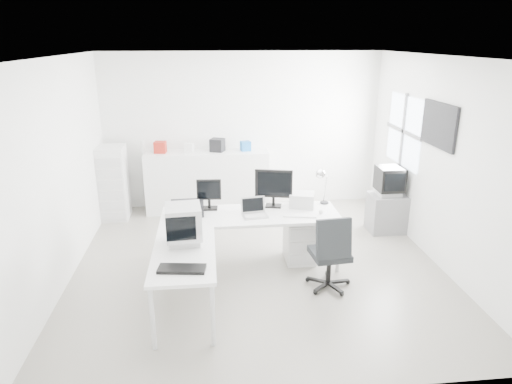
{
  "coord_description": "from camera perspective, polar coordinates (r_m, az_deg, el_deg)",
  "views": [
    {
      "loc": [
        -0.63,
        -5.71,
        3.02
      ],
      "look_at": [
        0.0,
        0.2,
        1.0
      ],
      "focal_mm": 32.0,
      "sensor_mm": 36.0,
      "label": 1
    }
  ],
  "objects": [
    {
      "name": "clutter_box_d",
      "position": [
        8.18,
        -1.33,
        5.77
      ],
      "size": [
        0.2,
        0.18,
        0.17
      ],
      "primitive_type": "cube",
      "rotation": [
        0.0,
        0.0,
        0.21
      ],
      "color": "#175CA5",
      "rests_on": "sideboard"
    },
    {
      "name": "right_wall",
      "position": [
        6.71,
        21.99,
        3.42
      ],
      "size": [
        0.02,
        5.0,
        2.8
      ],
      "primitive_type": "cube",
      "color": "white",
      "rests_on": "floor"
    },
    {
      "name": "ceiling",
      "position": [
        5.75,
        0.22,
        16.59
      ],
      "size": [
        5.0,
        5.0,
        0.01
      ],
      "primitive_type": "cube",
      "color": "white",
      "rests_on": "back_wall"
    },
    {
      "name": "crt_monitor",
      "position": [
        5.3,
        -9.05,
        -4.02
      ],
      "size": [
        0.45,
        0.45,
        0.48
      ],
      "primitive_type": null,
      "rotation": [
        0.0,
        0.0,
        0.08
      ],
      "color": "#B7B7BA",
      "rests_on": "side_desk"
    },
    {
      "name": "white_mouse",
      "position": [
        6.24,
        8.11,
        -2.45
      ],
      "size": [
        0.06,
        0.06,
        0.06
      ],
      "primitive_type": "sphere",
      "color": "silver",
      "rests_on": "main_desk"
    },
    {
      "name": "sideboard",
      "position": [
        8.32,
        -6.1,
        1.38
      ],
      "size": [
        2.19,
        0.55,
        1.09
      ],
      "primitive_type": "cube",
      "color": "silver",
      "rests_on": "floor"
    },
    {
      "name": "clutter_box_b",
      "position": [
        8.17,
        -8.37,
        5.49
      ],
      "size": [
        0.18,
        0.17,
        0.15
      ],
      "primitive_type": "cube",
      "rotation": [
        0.0,
        0.0,
        -0.25
      ],
      "color": "silver",
      "rests_on": "sideboard"
    },
    {
      "name": "white_keyboard",
      "position": [
        6.14,
        5.49,
        -2.92
      ],
      "size": [
        0.46,
        0.21,
        0.02
      ],
      "primitive_type": "cube",
      "rotation": [
        0.0,
        0.0,
        -0.18
      ],
      "color": "silver",
      "rests_on": "main_desk"
    },
    {
      "name": "side_desk",
      "position": [
        5.34,
        -8.83,
        -11.13
      ],
      "size": [
        0.7,
        1.4,
        0.75
      ],
      "primitive_type": null,
      "color": "silver",
      "rests_on": "floor"
    },
    {
      "name": "black_keyboard",
      "position": [
        4.8,
        -9.25,
        -9.45
      ],
      "size": [
        0.51,
        0.26,
        0.03
      ],
      "primitive_type": "cube",
      "rotation": [
        0.0,
        0.0,
        -0.13
      ],
      "color": "black",
      "rests_on": "side_desk"
    },
    {
      "name": "back_wall",
      "position": [
        8.39,
        -1.68,
        7.63
      ],
      "size": [
        5.0,
        0.02,
        2.8
      ],
      "primitive_type": "cube",
      "color": "white",
      "rests_on": "floor"
    },
    {
      "name": "laptop",
      "position": [
        6.06,
        -0.14,
        -2.05
      ],
      "size": [
        0.39,
        0.4,
        0.23
      ],
      "primitive_type": null,
      "rotation": [
        0.0,
        0.0,
        0.13
      ],
      "color": "#B7B7BA",
      "rests_on": "main_desk"
    },
    {
      "name": "window",
      "position": [
        7.71,
        17.98,
        7.25
      ],
      "size": [
        0.02,
        1.2,
        1.1
      ],
      "primitive_type": null,
      "color": "white",
      "rests_on": "right_wall"
    },
    {
      "name": "wall_picture",
      "position": [
        6.68,
        21.89,
        7.78
      ],
      "size": [
        0.04,
        0.9,
        0.6
      ],
      "primitive_type": null,
      "color": "black",
      "rests_on": "right_wall"
    },
    {
      "name": "left_wall",
      "position": [
        6.22,
        -23.36,
        2.12
      ],
      "size": [
        0.02,
        5.0,
        2.8
      ],
      "primitive_type": "cube",
      "color": "white",
      "rests_on": "floor"
    },
    {
      "name": "main_desk",
      "position": [
        6.33,
        -0.69,
        -5.9
      ],
      "size": [
        2.4,
        0.8,
        0.75
      ],
      "primitive_type": null,
      "color": "silver",
      "rests_on": "floor"
    },
    {
      "name": "filing_cabinet",
      "position": [
        8.24,
        -17.36,
        1.1
      ],
      "size": [
        0.45,
        0.53,
        1.28
      ],
      "primitive_type": "cube",
      "color": "silver",
      "rests_on": "floor"
    },
    {
      "name": "lcd_monitor_large",
      "position": [
        6.37,
        2.22,
        0.48
      ],
      "size": [
        0.56,
        0.33,
        0.54
      ],
      "primitive_type": null,
      "rotation": [
        0.0,
        0.0,
        -0.24
      ],
      "color": "black",
      "rests_on": "main_desk"
    },
    {
      "name": "laser_printer",
      "position": [
        6.46,
        5.75,
        -0.96
      ],
      "size": [
        0.4,
        0.36,
        0.19
      ],
      "primitive_type": "cube",
      "rotation": [
        0.0,
        0.0,
        -0.24
      ],
      "color": "#BEBEBE",
      "rests_on": "main_desk"
    },
    {
      "name": "clutter_box_a",
      "position": [
        8.2,
        -11.88,
        5.5
      ],
      "size": [
        0.22,
        0.2,
        0.2
      ],
      "primitive_type": "cube",
      "rotation": [
        0.0,
        0.0,
        -0.12
      ],
      "color": "#9F2016",
      "rests_on": "sideboard"
    },
    {
      "name": "clutter_bottle",
      "position": [
        8.27,
        -13.94,
        5.54
      ],
      "size": [
        0.07,
        0.07,
        0.22
      ],
      "primitive_type": "cylinder",
      "color": "silver",
      "rests_on": "sideboard"
    },
    {
      "name": "floor",
      "position": [
        6.49,
        0.19,
        -8.96
      ],
      "size": [
        5.0,
        5.0,
        0.01
      ],
      "primitive_type": "cube",
      "color": "#AFAA9D",
      "rests_on": "ground"
    },
    {
      "name": "office_chair",
      "position": [
        5.79,
        9.21,
        -7.19
      ],
      "size": [
        0.64,
        0.64,
        1.01
      ],
      "primitive_type": null,
      "rotation": [
        0.0,
        0.0,
        0.1
      ],
      "color": "#282B2D",
      "rests_on": "floor"
    },
    {
      "name": "inkjet_printer",
      "position": [
        6.24,
        -8.59,
        -2.01
      ],
      "size": [
        0.45,
        0.35,
        0.16
      ],
      "primitive_type": "cube",
      "rotation": [
        0.0,
        0.0,
        0.02
      ],
      "color": "black",
      "rests_on": "main_desk"
    },
    {
      "name": "lcd_monitor_small",
      "position": [
        6.33,
        -5.89,
        -0.32
      ],
      "size": [
        0.35,
        0.21,
        0.42
      ],
      "primitive_type": null,
      "rotation": [
        0.0,
        0.0,
        -0.06
      ],
      "color": "black",
      "rests_on": "main_desk"
    },
    {
      "name": "clutter_box_c",
      "position": [
        8.15,
        -4.85,
        5.87
      ],
      "size": [
        0.29,
        0.28,
        0.23
      ],
      "primitive_type": "cube",
      "rotation": [
        0.0,
        0.0,
        -0.4
      ],
      "color": "black",
      "rests_on": "sideboard"
    },
    {
      "name": "desk_lamp",
      "position": [
        6.57,
        8.64,
        0.52
      ],
      "size": [
        0.16,
        0.16,
        0.47
      ],
      "primitive_type": null,
      "rotation": [
        0.0,
        0.0,
        -0.01
      ],
      "color": "silver",
      "rests_on": "main_desk"
    },
    {
      "name": "crt_tv",
      "position": [
        7.56,
        16.35,
        1.29
      ],
      "size": [
        0.5,
        0.48,
        0.45
      ],
      "primitive_type": null,
      "color": "black",
      "rests_on": "tv_cabinet"
    },
    {
      "name": "tv_cabinet",
      "position": [
        7.73,
        15.99,
        -2.5
      ],
      "size": [
        0.57,
        0.47,
        0.62
      ],
      "primitive_type": "cube",
      "color": "slate",
      "rests_on": "floor"
    },
    {
      "name": "drawer_pedestal",
      "position": [
        6.51,
        5.46,
        -6.02
      ],
      "size": [
        0.4,
        0.5,
        0.6
      ],
      "primitive_type": "cube",
      "color": "silver",
      "rests_on": "floor"
    }
  ]
}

